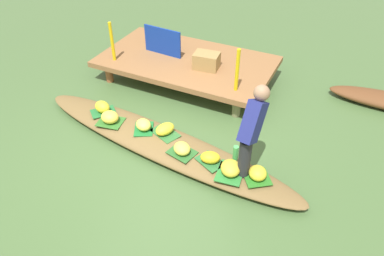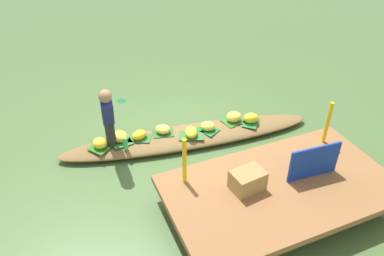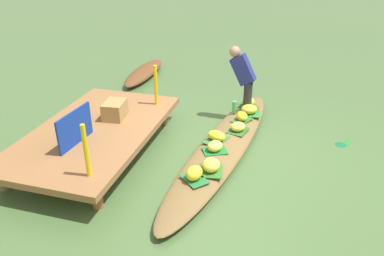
{
  "view_description": "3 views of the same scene",
  "coord_description": "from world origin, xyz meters",
  "px_view_note": "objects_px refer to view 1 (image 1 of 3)",
  "views": [
    {
      "loc": [
        2.26,
        -3.57,
        3.66
      ],
      "look_at": [
        0.42,
        0.2,
        0.37
      ],
      "focal_mm": 34.58,
      "sensor_mm": 36.0,
      "label": 1
    },
    {
      "loc": [
        2.09,
        5.06,
        4.03
      ],
      "look_at": [
        -0.0,
        0.11,
        0.35
      ],
      "focal_mm": 35.43,
      "sensor_mm": 36.0,
      "label": 2
    },
    {
      "loc": [
        -5.3,
        -1.01,
        3.15
      ],
      "look_at": [
        0.14,
        0.57,
        0.29
      ],
      "focal_mm": 35.67,
      "sensor_mm": 36.0,
      "label": 3
    }
  ],
  "objects_px": {
    "banana_bunch_7": "(143,125)",
    "banana_bunch_0": "(102,107)",
    "banana_bunch_3": "(182,148)",
    "banana_bunch_4": "(110,117)",
    "water_bottle": "(236,153)",
    "banana_bunch_1": "(165,129)",
    "banana_bunch_2": "(258,173)",
    "banana_bunch_6": "(231,168)",
    "market_banner": "(163,41)",
    "vendor_boat": "(161,142)",
    "produce_crate": "(206,61)",
    "vendor_person": "(252,128)",
    "banana_bunch_5": "(210,157)"
  },
  "relations": [
    {
      "from": "banana_bunch_7",
      "to": "banana_bunch_0",
      "type": "bearing_deg",
      "value": 173.5
    },
    {
      "from": "banana_bunch_3",
      "to": "banana_bunch_4",
      "type": "bearing_deg",
      "value": 173.6
    },
    {
      "from": "water_bottle",
      "to": "banana_bunch_4",
      "type": "bearing_deg",
      "value": -178.61
    },
    {
      "from": "banana_bunch_1",
      "to": "banana_bunch_3",
      "type": "xyz_separation_m",
      "value": [
        0.42,
        -0.28,
        -0.0
      ]
    },
    {
      "from": "banana_bunch_0",
      "to": "banana_bunch_2",
      "type": "xyz_separation_m",
      "value": [
        2.69,
        -0.33,
        -0.01
      ]
    },
    {
      "from": "banana_bunch_6",
      "to": "banana_bunch_0",
      "type": "bearing_deg",
      "value": 170.47
    },
    {
      "from": "banana_bunch_2",
      "to": "market_banner",
      "type": "xyz_separation_m",
      "value": [
        -2.59,
        2.15,
        0.39
      ]
    },
    {
      "from": "banana_bunch_6",
      "to": "banana_bunch_4",
      "type": "bearing_deg",
      "value": 173.81
    },
    {
      "from": "vendor_boat",
      "to": "water_bottle",
      "type": "bearing_deg",
      "value": 9.22
    },
    {
      "from": "produce_crate",
      "to": "market_banner",
      "type": "bearing_deg",
      "value": 171.73
    },
    {
      "from": "vendor_boat",
      "to": "vendor_person",
      "type": "height_order",
      "value": "vendor_person"
    },
    {
      "from": "banana_bunch_4",
      "to": "market_banner",
      "type": "relative_size",
      "value": 0.35
    },
    {
      "from": "banana_bunch_6",
      "to": "produce_crate",
      "type": "relative_size",
      "value": 0.69
    },
    {
      "from": "banana_bunch_3",
      "to": "banana_bunch_7",
      "type": "xyz_separation_m",
      "value": [
        -0.77,
        0.22,
        0.0
      ]
    },
    {
      "from": "banana_bunch_5",
      "to": "produce_crate",
      "type": "bearing_deg",
      "value": 115.62
    },
    {
      "from": "vendor_boat",
      "to": "vendor_person",
      "type": "bearing_deg",
      "value": 4.83
    },
    {
      "from": "banana_bunch_0",
      "to": "banana_bunch_4",
      "type": "relative_size",
      "value": 0.98
    },
    {
      "from": "banana_bunch_2",
      "to": "vendor_person",
      "type": "relative_size",
      "value": 0.21
    },
    {
      "from": "banana_bunch_2",
      "to": "water_bottle",
      "type": "xyz_separation_m",
      "value": [
        -0.38,
        0.21,
        0.02
      ]
    },
    {
      "from": "banana_bunch_0",
      "to": "market_banner",
      "type": "height_order",
      "value": "market_banner"
    },
    {
      "from": "banana_bunch_4",
      "to": "banana_bunch_6",
      "type": "relative_size",
      "value": 0.91
    },
    {
      "from": "banana_bunch_2",
      "to": "banana_bunch_7",
      "type": "height_order",
      "value": "banana_bunch_2"
    },
    {
      "from": "water_bottle",
      "to": "produce_crate",
      "type": "xyz_separation_m",
      "value": [
        -1.24,
        1.8,
        0.25
      ]
    },
    {
      "from": "market_banner",
      "to": "water_bottle",
      "type": "bearing_deg",
      "value": -37.44
    },
    {
      "from": "banana_bunch_3",
      "to": "banana_bunch_4",
      "type": "height_order",
      "value": "banana_bunch_4"
    },
    {
      "from": "banana_bunch_2",
      "to": "water_bottle",
      "type": "height_order",
      "value": "water_bottle"
    },
    {
      "from": "market_banner",
      "to": "banana_bunch_3",
      "type": "bearing_deg",
      "value": -51.21
    },
    {
      "from": "banana_bunch_2",
      "to": "produce_crate",
      "type": "distance_m",
      "value": 2.6
    },
    {
      "from": "banana_bunch_3",
      "to": "banana_bunch_6",
      "type": "xyz_separation_m",
      "value": [
        0.75,
        -0.08,
        0.01
      ]
    },
    {
      "from": "banana_bunch_7",
      "to": "vendor_person",
      "type": "height_order",
      "value": "vendor_person"
    },
    {
      "from": "banana_bunch_0",
      "to": "banana_bunch_5",
      "type": "relative_size",
      "value": 1.0
    },
    {
      "from": "banana_bunch_1",
      "to": "banana_bunch_5",
      "type": "bearing_deg",
      "value": -17.76
    },
    {
      "from": "banana_bunch_5",
      "to": "water_bottle",
      "type": "distance_m",
      "value": 0.35
    },
    {
      "from": "vendor_boat",
      "to": "water_bottle",
      "type": "xyz_separation_m",
      "value": [
        1.16,
        0.04,
        0.21
      ]
    },
    {
      "from": "banana_bunch_7",
      "to": "market_banner",
      "type": "distance_m",
      "value": 2.09
    },
    {
      "from": "vendor_boat",
      "to": "banana_bunch_7",
      "type": "distance_m",
      "value": 0.38
    },
    {
      "from": "banana_bunch_7",
      "to": "banana_bunch_3",
      "type": "bearing_deg",
      "value": -16.2
    },
    {
      "from": "banana_bunch_4",
      "to": "water_bottle",
      "type": "bearing_deg",
      "value": 1.39
    },
    {
      "from": "banana_bunch_0",
      "to": "market_banner",
      "type": "bearing_deg",
      "value": 87.03
    },
    {
      "from": "banana_bunch_4",
      "to": "vendor_person",
      "type": "xyz_separation_m",
      "value": [
        2.24,
        -0.05,
        0.59
      ]
    },
    {
      "from": "banana_bunch_6",
      "to": "produce_crate",
      "type": "height_order",
      "value": "produce_crate"
    },
    {
      "from": "banana_bunch_0",
      "to": "vendor_boat",
      "type": "bearing_deg",
      "value": -7.95
    },
    {
      "from": "banana_bunch_3",
      "to": "water_bottle",
      "type": "distance_m",
      "value": 0.74
    },
    {
      "from": "banana_bunch_3",
      "to": "market_banner",
      "type": "xyz_separation_m",
      "value": [
        -1.5,
        2.14,
        0.4
      ]
    },
    {
      "from": "vendor_person",
      "to": "water_bottle",
      "type": "height_order",
      "value": "vendor_person"
    },
    {
      "from": "vendor_boat",
      "to": "banana_bunch_3",
      "type": "height_order",
      "value": "banana_bunch_3"
    },
    {
      "from": "banana_bunch_4",
      "to": "banana_bunch_7",
      "type": "xyz_separation_m",
      "value": [
        0.56,
        0.07,
        -0.01
      ]
    },
    {
      "from": "vendor_person",
      "to": "water_bottle",
      "type": "relative_size",
      "value": 5.27
    },
    {
      "from": "vendor_boat",
      "to": "banana_bunch_5",
      "type": "height_order",
      "value": "banana_bunch_5"
    },
    {
      "from": "vendor_boat",
      "to": "banana_bunch_6",
      "type": "xyz_separation_m",
      "value": [
        1.19,
        -0.23,
        0.18
      ]
    }
  ]
}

